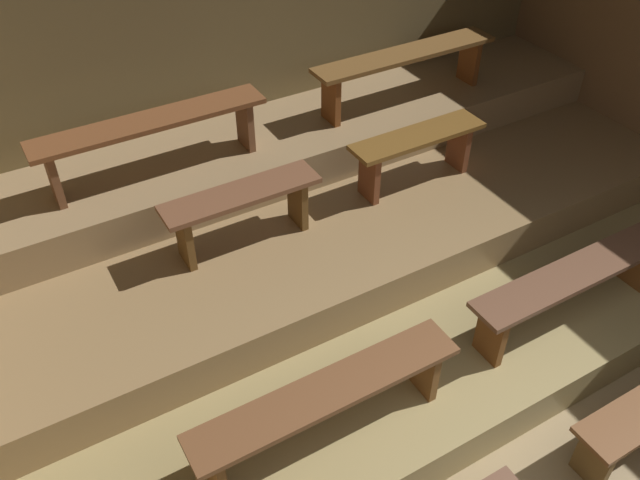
{
  "coord_description": "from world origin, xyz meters",
  "views": [
    {
      "loc": [
        -2.04,
        -0.47,
        3.55
      ],
      "look_at": [
        -0.29,
        2.53,
        0.66
      ],
      "focal_mm": 37.34,
      "sensor_mm": 36.0,
      "label": 1
    }
  ],
  "objects": [
    {
      "name": "bench_middle_left",
      "position": [
        -0.71,
        2.83,
        0.91
      ],
      "size": [
        1.07,
        0.27,
        0.42
      ],
      "color": "brown",
      "rests_on": "platform_middle"
    },
    {
      "name": "bench_middle_right",
      "position": [
        0.71,
        2.83,
        0.91
      ],
      "size": [
        1.07,
        0.27,
        0.42
      ],
      "color": "brown",
      "rests_on": "platform_middle"
    },
    {
      "name": "bench_upper_right",
      "position": [
        1.05,
        3.49,
        1.24
      ],
      "size": [
        1.61,
        0.27,
        0.42
      ],
      "color": "brown",
      "rests_on": "platform_upper"
    },
    {
      "name": "ground",
      "position": [
        0.0,
        2.01,
        -0.04
      ],
      "size": [
        6.39,
        4.82,
        0.08
      ],
      "primitive_type": "cube",
      "color": "#937A52"
    },
    {
      "name": "platform_lower",
      "position": [
        0.0,
        2.49,
        0.15
      ],
      "size": [
        5.59,
        3.06,
        0.3
      ],
      "primitive_type": "cube",
      "color": "#968251",
      "rests_on": "ground"
    },
    {
      "name": "wall_back",
      "position": [
        0.0,
        4.05,
        1.25
      ],
      "size": [
        6.39,
        0.06,
        2.49
      ],
      "primitive_type": "cube",
      "color": "brown",
      "rests_on": "ground"
    },
    {
      "name": "bench_lower_right",
      "position": [
        0.91,
        1.38,
        0.63
      ],
      "size": [
        1.56,
        0.27,
        0.42
      ],
      "color": "brown",
      "rests_on": "platform_lower"
    },
    {
      "name": "platform_upper",
      "position": [
        0.0,
        3.57,
        0.76
      ],
      "size": [
        5.59,
        0.91,
        0.3
      ],
      "primitive_type": "cube",
      "color": "#92754F",
      "rests_on": "platform_middle"
    },
    {
      "name": "bench_lower_left",
      "position": [
        -0.91,
        1.38,
        0.63
      ],
      "size": [
        1.56,
        0.27,
        0.42
      ],
      "color": "brown",
      "rests_on": "platform_lower"
    },
    {
      "name": "bench_upper_left",
      "position": [
        -1.05,
        3.49,
        1.24
      ],
      "size": [
        1.61,
        0.27,
        0.42
      ],
      "color": "brown",
      "rests_on": "platform_upper"
    },
    {
      "name": "platform_middle",
      "position": [
        0.0,
        3.0,
        0.46
      ],
      "size": [
        5.59,
        2.03,
        0.3
      ],
      "primitive_type": "cube",
      "color": "olive",
      "rests_on": "platform_lower"
    }
  ]
}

